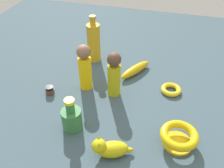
{
  "coord_description": "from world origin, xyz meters",
  "views": [
    {
      "loc": [
        -0.21,
        0.73,
        0.67
      ],
      "look_at": [
        0.0,
        0.0,
        0.07
      ],
      "focal_mm": 39.03,
      "sensor_mm": 36.0,
      "label": 1
    }
  ],
  "objects_px": {
    "person_figure_child": "(85,67)",
    "person_figure_adult": "(113,74)",
    "nail_polish_jar": "(50,90)",
    "bangle": "(171,90)",
    "bottle_short": "(72,118)",
    "banana": "(135,70)",
    "bowl": "(179,137)",
    "bottle_tall": "(94,42)",
    "cat_figurine": "(109,148)"
  },
  "relations": [
    {
      "from": "bottle_short",
      "to": "bangle",
      "type": "xyz_separation_m",
      "value": [
        -0.33,
        -0.3,
        -0.04
      ]
    },
    {
      "from": "bowl",
      "to": "person_figure_child",
      "type": "distance_m",
      "value": 0.46
    },
    {
      "from": "bottle_tall",
      "to": "person_figure_adult",
      "type": "bearing_deg",
      "value": 125.0
    },
    {
      "from": "person_figure_adult",
      "to": "bottle_tall",
      "type": "bearing_deg",
      "value": -55.0
    },
    {
      "from": "banana",
      "to": "nail_polish_jar",
      "type": "bearing_deg",
      "value": 156.97
    },
    {
      "from": "banana",
      "to": "person_figure_adult",
      "type": "distance_m",
      "value": 0.2
    },
    {
      "from": "cat_figurine",
      "to": "person_figure_adult",
      "type": "distance_m",
      "value": 0.32
    },
    {
      "from": "bottle_tall",
      "to": "person_figure_child",
      "type": "height_order",
      "value": "bottle_tall"
    },
    {
      "from": "bottle_short",
      "to": "banana",
      "type": "bearing_deg",
      "value": -111.02
    },
    {
      "from": "bowl",
      "to": "nail_polish_jar",
      "type": "xyz_separation_m",
      "value": [
        0.54,
        -0.13,
        -0.02
      ]
    },
    {
      "from": "cat_figurine",
      "to": "person_figure_adult",
      "type": "bearing_deg",
      "value": -76.85
    },
    {
      "from": "bangle",
      "to": "nail_polish_jar",
      "type": "bearing_deg",
      "value": 16.88
    },
    {
      "from": "bottle_tall",
      "to": "person_figure_child",
      "type": "relative_size",
      "value": 1.13
    },
    {
      "from": "bottle_tall",
      "to": "cat_figurine",
      "type": "relative_size",
      "value": 1.79
    },
    {
      "from": "bottle_tall",
      "to": "cat_figurine",
      "type": "bearing_deg",
      "value": 113.6
    },
    {
      "from": "bottle_tall",
      "to": "person_figure_child",
      "type": "distance_m",
      "value": 0.23
    },
    {
      "from": "cat_figurine",
      "to": "person_figure_child",
      "type": "distance_m",
      "value": 0.38
    },
    {
      "from": "banana",
      "to": "person_figure_adult",
      "type": "relative_size",
      "value": 0.95
    },
    {
      "from": "person_figure_child",
      "to": "bangle",
      "type": "bearing_deg",
      "value": -169.42
    },
    {
      "from": "banana",
      "to": "bottle_tall",
      "type": "height_order",
      "value": "bottle_tall"
    },
    {
      "from": "bottle_short",
      "to": "person_figure_child",
      "type": "bearing_deg",
      "value": -81.5
    },
    {
      "from": "banana",
      "to": "cat_figurine",
      "type": "height_order",
      "value": "cat_figurine"
    },
    {
      "from": "bottle_short",
      "to": "bangle",
      "type": "bearing_deg",
      "value": -137.15
    },
    {
      "from": "person_figure_child",
      "to": "person_figure_adult",
      "type": "xyz_separation_m",
      "value": [
        -0.13,
        0.01,
        -0.0
      ]
    },
    {
      "from": "person_figure_child",
      "to": "person_figure_adult",
      "type": "height_order",
      "value": "person_figure_child"
    },
    {
      "from": "bottle_short",
      "to": "nail_polish_jar",
      "type": "distance_m",
      "value": 0.23
    },
    {
      "from": "bangle",
      "to": "person_figure_adult",
      "type": "bearing_deg",
      "value": 18.39
    },
    {
      "from": "banana",
      "to": "nail_polish_jar",
      "type": "xyz_separation_m",
      "value": [
        0.32,
        0.24,
        -0.0
      ]
    },
    {
      "from": "person_figure_adult",
      "to": "nail_polish_jar",
      "type": "xyz_separation_m",
      "value": [
        0.26,
        0.07,
        -0.09
      ]
    },
    {
      "from": "banana",
      "to": "cat_figurine",
      "type": "distance_m",
      "value": 0.47
    },
    {
      "from": "banana",
      "to": "bottle_short",
      "type": "bearing_deg",
      "value": -171.09
    },
    {
      "from": "person_figure_child",
      "to": "cat_figurine",
      "type": "bearing_deg",
      "value": 122.08
    },
    {
      "from": "banana",
      "to": "person_figure_adult",
      "type": "height_order",
      "value": "person_figure_adult"
    },
    {
      "from": "bottle_short",
      "to": "nail_polish_jar",
      "type": "height_order",
      "value": "bottle_short"
    },
    {
      "from": "cat_figurine",
      "to": "nail_polish_jar",
      "type": "bearing_deg",
      "value": -34.88
    },
    {
      "from": "cat_figurine",
      "to": "person_figure_adult",
      "type": "relative_size",
      "value": 0.65
    },
    {
      "from": "bowl",
      "to": "bottle_short",
      "type": "bearing_deg",
      "value": 4.01
    },
    {
      "from": "bangle",
      "to": "banana",
      "type": "bearing_deg",
      "value": -27.64
    },
    {
      "from": "nail_polish_jar",
      "to": "bowl",
      "type": "bearing_deg",
      "value": 166.85
    },
    {
      "from": "person_figure_adult",
      "to": "nail_polish_jar",
      "type": "height_order",
      "value": "person_figure_adult"
    },
    {
      "from": "bowl",
      "to": "person_figure_child",
      "type": "xyz_separation_m",
      "value": [
        0.41,
        -0.21,
        0.07
      ]
    },
    {
      "from": "person_figure_adult",
      "to": "cat_figurine",
      "type": "bearing_deg",
      "value": 103.15
    },
    {
      "from": "banana",
      "to": "bottle_short",
      "type": "xyz_separation_m",
      "value": [
        0.15,
        0.39,
        0.03
      ]
    },
    {
      "from": "nail_polish_jar",
      "to": "bangle",
      "type": "bearing_deg",
      "value": -163.12
    },
    {
      "from": "person_figure_child",
      "to": "person_figure_adult",
      "type": "bearing_deg",
      "value": 175.01
    },
    {
      "from": "banana",
      "to": "nail_polish_jar",
      "type": "relative_size",
      "value": 5.2
    },
    {
      "from": "bottle_short",
      "to": "person_figure_adult",
      "type": "bearing_deg",
      "value": -111.96
    },
    {
      "from": "bottle_tall",
      "to": "nail_polish_jar",
      "type": "bearing_deg",
      "value": 72.52
    },
    {
      "from": "bottle_short",
      "to": "bangle",
      "type": "distance_m",
      "value": 0.45
    },
    {
      "from": "person_figure_child",
      "to": "nail_polish_jar",
      "type": "relative_size",
      "value": 5.68
    }
  ]
}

